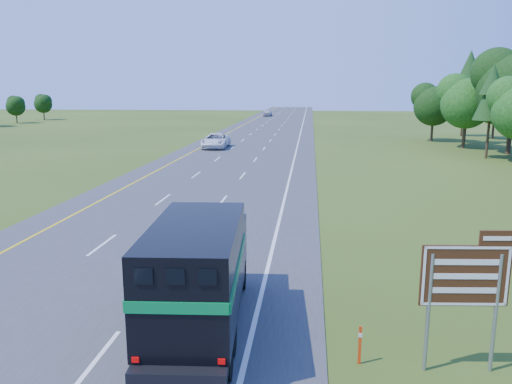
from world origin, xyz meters
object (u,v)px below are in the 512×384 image
horse_truck (199,271)px  white_suv (216,141)px  far_car (268,113)px  exit_sign (466,281)px

horse_truck → white_suv: bearing=96.1°
horse_truck → far_car: (-7.60, 111.21, -0.86)m
white_suv → exit_sign: 46.78m
white_suv → horse_truck: bearing=-81.2°
far_car → exit_sign: exit_sign is taller
far_car → exit_sign: bearing=-82.3°
far_car → horse_truck: bearing=-85.6°
horse_truck → exit_sign: size_ratio=2.09×
horse_truck → white_suv: size_ratio=1.23×
white_suv → far_car: 68.07m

